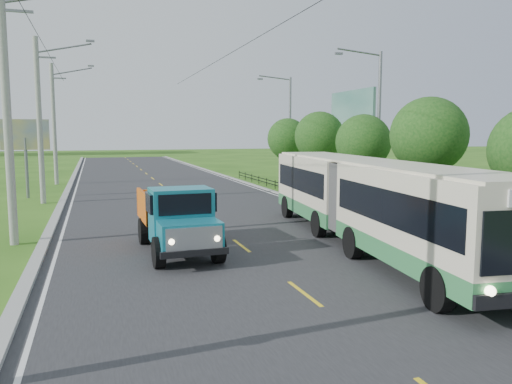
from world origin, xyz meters
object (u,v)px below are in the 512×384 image
tree_fourth (363,145)px  tree_back (288,141)px  tree_third (428,140)px  tree_fifth (319,139)px  planter_mid (344,202)px  streetlight_mid (376,123)px  planter_far (292,188)px  dump_truck (177,215)px  streetlight_far (288,126)px  billboard_right (352,118)px  billboard_left (25,140)px  pole_near (8,112)px  pole_mid (40,120)px  planter_near (431,226)px  bus (368,197)px  pole_far (54,123)px

tree_fourth → tree_back: tree_back is taller
tree_third → tree_fifth: 12.00m
planter_mid → streetlight_mid: bearing=0.0°
planter_far → dump_truck: bearing=-124.4°
tree_fourth → tree_third: bearing=-90.0°
tree_back → planter_mid: (-1.26, -12.14, -3.37)m
streetlight_mid → dump_truck: streetlight_mid is taller
tree_back → streetlight_far: streetlight_far is taller
billboard_right → dump_truck: size_ratio=1.25×
billboard_left → billboard_right: size_ratio=0.71×
pole_near → tree_third: size_ratio=1.67×
pole_mid → planter_near: 23.08m
planter_mid → planter_far: bearing=90.0°
streetlight_far → dump_truck: 26.00m
tree_third → planter_near: 4.46m
streetlight_mid → planter_far: size_ratio=13.54×
tree_fifth → bus: bearing=-108.8°
streetlight_far → billboard_left: size_ratio=1.74×
pole_mid → dump_truck: pole_mid is taller
pole_near → streetlight_far: size_ratio=1.10×
pole_mid → tree_fourth: bearing=-20.7°
pole_mid → streetlight_far: pole_mid is taller
tree_fifth → tree_back: tree_fifth is taller
tree_third → bus: 6.85m
bus → dump_truck: size_ratio=2.88×
pole_mid → bus: size_ratio=0.59×
pole_mid → pole_near: bearing=-90.0°
tree_fourth → planter_far: tree_fourth is taller
pole_mid → planter_mid: size_ratio=14.93×
tree_third → bus: bearing=-145.1°
planter_mid → dump_truck: dump_truck is taller
tree_fifth → streetlight_mid: 6.28m
tree_back → streetlight_mid: size_ratio=0.61×
planter_mid → planter_far: same height
pole_near → dump_truck: 7.57m
pole_near → tree_third: 18.17m
bus → tree_third: bearing=41.2°
tree_back → streetlight_far: size_ratio=0.61×
planter_near → bus: bearing=-158.8°
tree_back → planter_mid: size_ratio=8.21×
bus → streetlight_far: bearing=81.7°
streetlight_mid → streetlight_far: (0.00, 14.00, 0.00)m
planter_far → streetlight_far: bearing=71.2°
pole_far → streetlight_mid: pole_far is taller
streetlight_far → bus: (-6.15, -23.60, -2.97)m
tree_back → dump_truck: size_ratio=0.94×
tree_back → planter_mid: bearing=-95.9°
planter_mid → dump_truck: 13.80m
planter_near → tree_fifth: bearing=84.9°
tree_fifth → dump_truck: tree_fifth is taller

